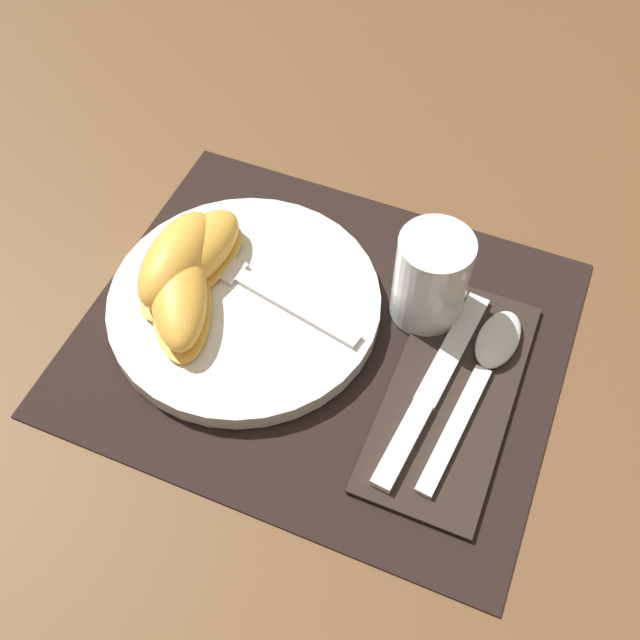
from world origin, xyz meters
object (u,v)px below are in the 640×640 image
(plate, at_px, (244,304))
(spoon, at_px, (487,362))
(citrus_wedge_1, at_px, (179,259))
(citrus_wedge_2, at_px, (179,290))
(juice_glass, at_px, (430,281))
(knife, at_px, (431,390))
(fork, at_px, (247,280))
(citrus_wedge_0, at_px, (196,254))

(plate, distance_m, spoon, 0.21)
(citrus_wedge_1, bearing_deg, citrus_wedge_2, -62.54)
(juice_glass, xyz_separation_m, knife, (0.03, -0.08, -0.03))
(spoon, bearing_deg, fork, -178.60)
(citrus_wedge_0, distance_m, citrus_wedge_1, 0.02)
(plate, height_order, citrus_wedge_1, citrus_wedge_1)
(citrus_wedge_0, height_order, citrus_wedge_2, same)
(plate, distance_m, fork, 0.02)
(juice_glass, distance_m, citrus_wedge_0, 0.20)
(spoon, distance_m, citrus_wedge_1, 0.28)
(citrus_wedge_0, bearing_deg, spoon, 1.20)
(fork, xyz_separation_m, citrus_wedge_0, (-0.05, -0.00, 0.01))
(citrus_wedge_1, bearing_deg, fork, 14.03)
(knife, bearing_deg, plate, 173.85)
(citrus_wedge_2, bearing_deg, juice_glass, 23.40)
(juice_glass, distance_m, spoon, 0.08)
(citrus_wedge_0, bearing_deg, juice_glass, 12.16)
(knife, xyz_separation_m, citrus_wedge_0, (-0.23, 0.04, 0.03))
(plate, xyz_separation_m, fork, (-0.00, 0.02, 0.01))
(citrus_wedge_0, bearing_deg, fork, 0.30)
(spoon, bearing_deg, knife, -129.70)
(spoon, height_order, citrus_wedge_1, citrus_wedge_1)
(spoon, height_order, fork, fork)
(plate, height_order, fork, fork)
(citrus_wedge_0, height_order, citrus_wedge_1, citrus_wedge_1)
(knife, distance_m, citrus_wedge_2, 0.23)
(citrus_wedge_0, bearing_deg, knife, -9.05)
(citrus_wedge_2, bearing_deg, knife, 1.11)
(spoon, bearing_deg, juice_glass, 150.07)
(spoon, relative_size, citrus_wedge_0, 1.59)
(spoon, height_order, citrus_wedge_0, citrus_wedge_0)
(plate, xyz_separation_m, knife, (0.18, -0.02, -0.00))
(knife, height_order, citrus_wedge_0, citrus_wedge_0)
(juice_glass, relative_size, citrus_wedge_0, 0.75)
(fork, relative_size, citrus_wedge_0, 1.69)
(juice_glass, height_order, spoon, juice_glass)
(citrus_wedge_0, xyz_separation_m, citrus_wedge_2, (0.01, -0.04, 0.00))
(plate, relative_size, spoon, 1.26)
(plate, xyz_separation_m, citrus_wedge_0, (-0.05, 0.02, 0.02))
(juice_glass, bearing_deg, fork, -164.23)
(citrus_wedge_0, bearing_deg, citrus_wedge_2, -82.16)
(juice_glass, height_order, knife, juice_glass)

